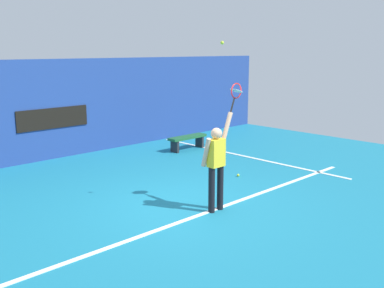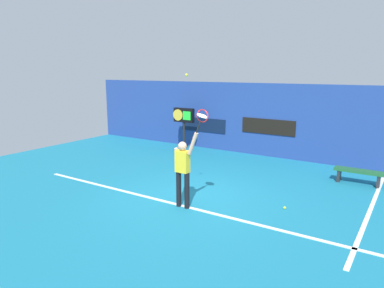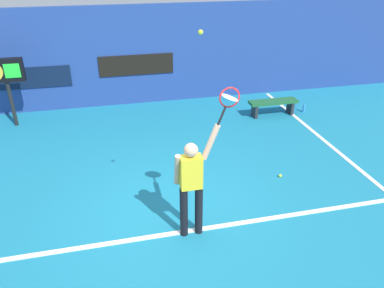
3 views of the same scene
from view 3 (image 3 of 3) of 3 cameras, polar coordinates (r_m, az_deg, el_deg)
The scene contains 13 objects.
ground_plane at distance 6.96m, azimuth -3.03°, elevation -10.21°, with size 18.00×18.00×0.00m, color teal.
back_wall at distance 11.57m, azimuth -8.56°, elevation 13.07°, with size 18.00×0.20×2.90m, color navy.
sponsor_banner_center at distance 11.52m, azimuth -8.42°, elevation 11.77°, with size 2.20×0.03×0.60m, color black.
sponsor_banner_portside at distance 11.72m, azimuth -23.27°, elevation 9.19°, with size 2.20×0.03×0.60m, color #0C1933.
court_baseline at distance 6.50m, azimuth -2.05°, elevation -13.28°, with size 10.00×0.10×0.01m, color white.
court_sideline at distance 9.99m, azimuth 19.27°, elevation 0.62°, with size 0.10×7.00×0.01m, color white.
tennis_player at distance 5.91m, azimuth -0.09°, elevation -5.80°, with size 0.69×0.31×1.97m.
tennis_racket at distance 5.44m, azimuth 5.57°, elevation 6.72°, with size 0.41×0.27×0.62m.
tennis_ball at distance 5.06m, azimuth 1.31°, elevation 16.58°, with size 0.07×0.07×0.07m, color #CCE033.
scoreboard_clock at distance 10.86m, azimuth -26.52°, elevation 9.50°, with size 0.96×0.20×1.82m.
court_bench at distance 11.01m, azimuth 12.19°, elevation 5.93°, with size 1.40×0.36×0.45m.
water_bottle at distance 11.54m, azimuth 16.60°, elevation 5.22°, with size 0.07×0.07×0.24m, color #338CD8.
spare_ball at distance 8.11m, azimuth 13.23°, elevation -4.70°, with size 0.07×0.07×0.07m, color #CCE033.
Camera 3 is at (-0.91, -5.45, 4.23)m, focal length 35.19 mm.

